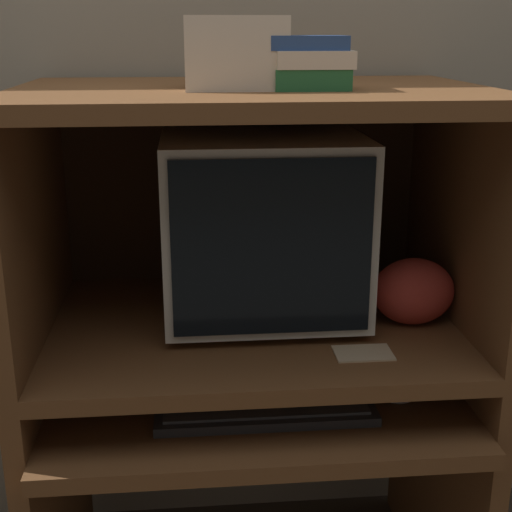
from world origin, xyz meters
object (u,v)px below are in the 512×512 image
Objects in this scene: storage_box at (235,53)px; book_stack at (310,63)px; keyboard at (265,407)px; crt_monitor at (261,222)px; snack_bag at (413,291)px; mouse at (399,396)px.

book_stack is at bearing -12.75° from storage_box.
book_stack is 0.15m from storage_box.
crt_monitor is at bearing 86.25° from keyboard.
storage_box reaches higher than keyboard.
keyboard is 0.73m from storage_box.
book_stack is at bearing -170.75° from snack_bag.
snack_bag is 0.93× the size of storage_box.
crt_monitor is 2.46× the size of snack_bag.
keyboard is at bearing -176.93° from mouse.
storage_box is (-0.35, 0.11, 0.72)m from mouse.
crt_monitor is at bearing 117.69° from book_stack.
book_stack reaches higher than crt_monitor.
mouse is 0.73m from book_stack.
mouse is 0.24m from snack_bag.
snack_bag is at bearing 1.27° from storage_box.
mouse is (0.28, -0.23, -0.34)m from crt_monitor.
keyboard is 0.72m from book_stack.
book_stack is (0.08, -0.15, 0.36)m from crt_monitor.
book_stack is (-0.20, 0.08, 0.70)m from mouse.
keyboard is 2.34× the size of storage_box.
keyboard is 2.84× the size of book_stack.
book_stack is at bearing -62.31° from crt_monitor.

